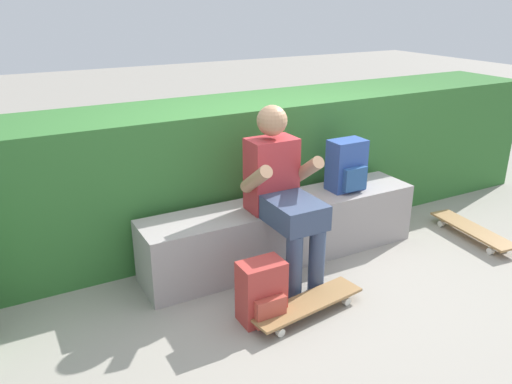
{
  "coord_description": "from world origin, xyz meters",
  "views": [
    {
      "loc": [
        -1.87,
        -2.73,
        1.91
      ],
      "look_at": [
        -0.21,
        0.32,
        0.57
      ],
      "focal_mm": 36.01,
      "sensor_mm": 36.0,
      "label": 1
    }
  ],
  "objects": [
    {
      "name": "ground_plane",
      "position": [
        0.0,
        0.0,
        0.0
      ],
      "size": [
        24.0,
        24.0,
        0.0
      ],
      "primitive_type": "plane",
      "color": "gray"
    },
    {
      "name": "skateboard_beside_bench",
      "position": [
        1.57,
        -0.19,
        0.07
      ],
      "size": [
        0.28,
        0.82,
        0.09
      ],
      "color": "olive",
      "rests_on": "ground"
    },
    {
      "name": "bench_main",
      "position": [
        0.0,
        0.27,
        0.24
      ],
      "size": [
        2.2,
        0.42,
        0.47
      ],
      "color": "#9C9491",
      "rests_on": "ground"
    },
    {
      "name": "hedge_row",
      "position": [
        0.09,
        0.95,
        0.55
      ],
      "size": [
        5.78,
        0.8,
        1.11
      ],
      "color": "#326C2F",
      "rests_on": "ground"
    },
    {
      "name": "skateboard_near_person",
      "position": [
        -0.26,
        -0.44,
        0.07
      ],
      "size": [
        0.82,
        0.31,
        0.09
      ],
      "color": "olive",
      "rests_on": "ground"
    },
    {
      "name": "person_skater",
      "position": [
        -0.15,
        0.06,
        0.67
      ],
      "size": [
        0.49,
        0.62,
        1.22
      ],
      "color": "#B73338",
      "rests_on": "ground"
    },
    {
      "name": "backpack_on_ground",
      "position": [
        -0.54,
        -0.36,
        0.19
      ],
      "size": [
        0.28,
        0.23,
        0.4
      ],
      "color": "#B23833",
      "rests_on": "ground"
    },
    {
      "name": "backpack_on_bench",
      "position": [
        0.56,
        0.26,
        0.66
      ],
      "size": [
        0.28,
        0.23,
        0.4
      ],
      "color": "#2D4C99",
      "rests_on": "bench_main"
    }
  ]
}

